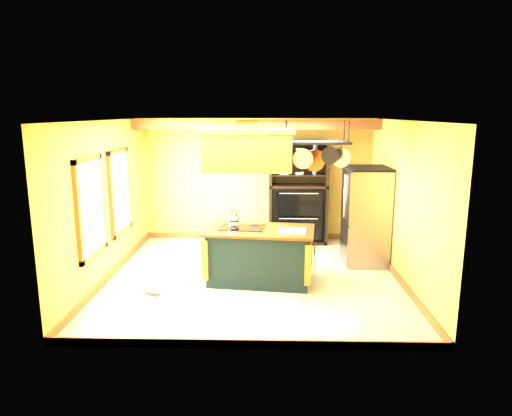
{
  "coord_description": "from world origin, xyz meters",
  "views": [
    {
      "loc": [
        0.24,
        -7.57,
        2.83
      ],
      "look_at": [
        0.04,
        0.3,
        1.17
      ],
      "focal_mm": 32.0,
      "sensor_mm": 36.0,
      "label": 1
    }
  ],
  "objects_px": {
    "refrigerator": "(365,218)",
    "kitchen_island": "(260,255)",
    "range_hood": "(247,149)",
    "hutch": "(298,203)",
    "pot_rack": "(316,149)"
  },
  "relations": [
    {
      "from": "hutch",
      "to": "pot_rack",
      "type": "bearing_deg",
      "value": -87.37
    },
    {
      "from": "kitchen_island",
      "to": "range_hood",
      "type": "bearing_deg",
      "value": -173.03
    },
    {
      "from": "range_hood",
      "to": "pot_rack",
      "type": "relative_size",
      "value": 1.3
    },
    {
      "from": "range_hood",
      "to": "pot_rack",
      "type": "height_order",
      "value": "same"
    },
    {
      "from": "kitchen_island",
      "to": "refrigerator",
      "type": "bearing_deg",
      "value": 35.16
    },
    {
      "from": "refrigerator",
      "to": "hutch",
      "type": "height_order",
      "value": "hutch"
    },
    {
      "from": "refrigerator",
      "to": "kitchen_island",
      "type": "bearing_deg",
      "value": -151.53
    },
    {
      "from": "range_hood",
      "to": "hutch",
      "type": "bearing_deg",
      "value": 68.07
    },
    {
      "from": "hutch",
      "to": "kitchen_island",
      "type": "bearing_deg",
      "value": -107.86
    },
    {
      "from": "range_hood",
      "to": "refrigerator",
      "type": "distance_m",
      "value": 2.8
    },
    {
      "from": "range_hood",
      "to": "hutch",
      "type": "height_order",
      "value": "range_hood"
    },
    {
      "from": "range_hood",
      "to": "refrigerator",
      "type": "relative_size",
      "value": 0.83
    },
    {
      "from": "kitchen_island",
      "to": "range_hood",
      "type": "height_order",
      "value": "range_hood"
    },
    {
      "from": "refrigerator",
      "to": "hutch",
      "type": "bearing_deg",
      "value": 130.56
    },
    {
      "from": "pot_rack",
      "to": "hutch",
      "type": "height_order",
      "value": "pot_rack"
    }
  ]
}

